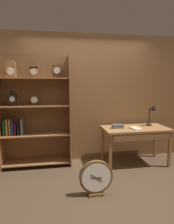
# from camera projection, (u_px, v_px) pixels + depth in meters

# --- Properties ---
(ground_plane) EXTENTS (10.00, 10.00, 0.00)m
(ground_plane) POSITION_uv_depth(u_px,v_px,m) (102.00, 191.00, 3.02)
(ground_plane) COLOR #4C3826
(back_wood_panel) EXTENTS (4.80, 0.05, 2.60)m
(back_wood_panel) POSITION_uv_depth(u_px,v_px,m) (86.00, 98.00, 4.15)
(back_wood_panel) COLOR brown
(back_wood_panel) RESTS_ON ground
(bookshelf) EXTENTS (1.32, 0.37, 2.13)m
(bookshelf) POSITION_uv_depth(u_px,v_px,m) (33.00, 111.00, 3.80)
(bookshelf) COLOR brown
(bookshelf) RESTS_ON ground
(workbench) EXTENTS (1.29, 0.65, 0.74)m
(workbench) POSITION_uv_depth(u_px,v_px,m) (136.00, 132.00, 3.93)
(workbench) COLOR #9E6B3D
(workbench) RESTS_ON ground
(desk_lamp) EXTENTS (0.19, 0.19, 0.44)m
(desk_lamp) POSITION_uv_depth(u_px,v_px,m) (152.00, 112.00, 4.08)
(desk_lamp) COLOR black
(desk_lamp) RESTS_ON workbench
(toolbox_small) EXTENTS (0.22, 0.12, 0.07)m
(toolbox_small) POSITION_uv_depth(u_px,v_px,m) (118.00, 126.00, 3.89)
(toolbox_small) COLOR #595960
(toolbox_small) RESTS_ON workbench
(open_repair_manual) EXTENTS (0.20, 0.25, 0.02)m
(open_repair_manual) POSITION_uv_depth(u_px,v_px,m) (136.00, 128.00, 3.82)
(open_repair_manual) COLOR silver
(open_repair_manual) RESTS_ON workbench
(round_clock_large) EXTENTS (0.49, 0.11, 0.53)m
(round_clock_large) POSITION_uv_depth(u_px,v_px,m) (96.00, 178.00, 2.87)
(round_clock_large) COLOR brown
(round_clock_large) RESTS_ON ground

